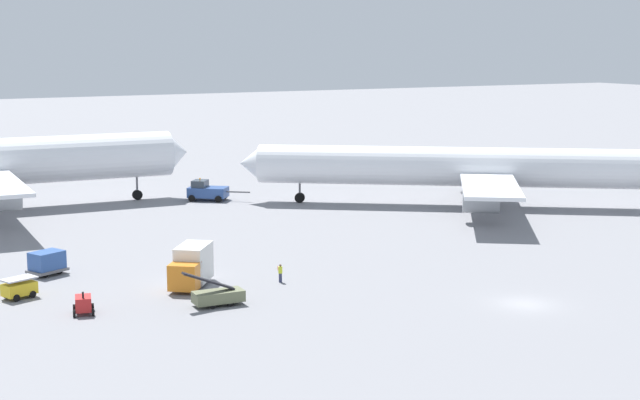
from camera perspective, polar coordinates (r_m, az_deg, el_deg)
The scene contains 9 objects.
ground_plane at distance 78.39m, azimuth 12.18°, elevation -6.12°, with size 600.00×600.00×0.00m, color gray.
airliner_being_pushed at distance 121.96m, azimuth 8.91°, elevation 1.94°, with size 50.58×39.00×14.75m.
pushback_tug at distance 126.25m, azimuth -6.80°, elevation 0.54°, with size 7.38×6.29×2.97m.
gse_catering_truck_tall at distance 82.24m, azimuth -7.73°, elevation -3.98°, with size 5.43×6.11×3.50m.
gse_container_dolly_flat at distance 89.12m, azimuth -16.07°, elevation -3.60°, with size 3.83×3.36×2.15m.
gse_gpu_cart_small at distance 75.95m, azimuth -14.02°, elevation -6.08°, with size 2.05×2.42×1.90m.
gse_baggage_cart_near_cluster at distance 81.89m, azimuth -17.61°, elevation -5.06°, with size 3.12×2.46×1.71m.
gse_belt_loader_portside at distance 76.41m, azimuth -6.16°, elevation -5.72°, with size 4.96×1.95×3.02m.
ground_crew_ramp_agent_by_cones at distance 83.18m, azimuth -2.40°, elevation -4.40°, with size 0.36×0.48×1.63m.
Camera 1 is at (-49.15, -57.38, 20.89)m, focal length 53.31 mm.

